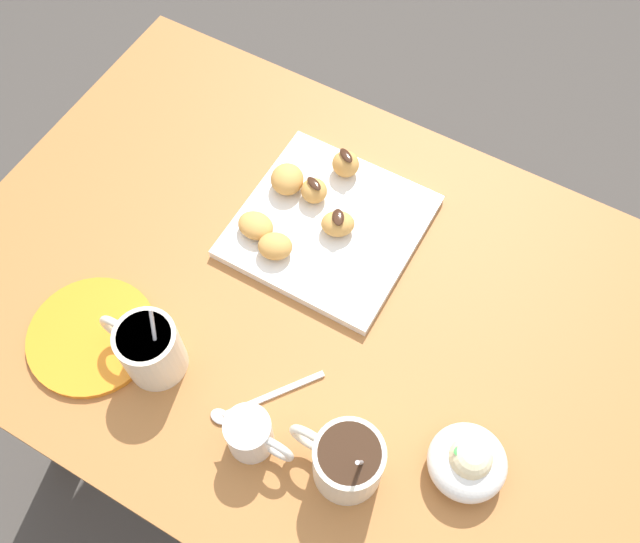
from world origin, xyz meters
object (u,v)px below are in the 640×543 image
Objects in this scene: beignet_4 at (256,226)px; coffee_mug_cream_right at (149,348)px; dining_table at (320,339)px; beignet_2 at (275,246)px; beignet_3 at (338,224)px; ice_cream_bowl at (468,461)px; coffee_mug_cream_left at (347,460)px; cream_pitcher_white at (250,434)px; saucer_orange_left at (92,336)px; beignet_1 at (346,164)px; beignet_0 at (314,191)px; beignet_5 at (287,179)px; pastry_plate_square at (329,226)px.

coffee_mug_cream_right is at bearing 87.11° from beignet_4.
dining_table is 21.58× the size of beignet_2.
beignet_2 is at bearing 158.98° from beignet_4.
beignet_3 is (-0.06, -0.08, 0.00)m from beignet_2.
coffee_mug_cream_left is at bearing 30.57° from ice_cream_bowl.
beignet_2 is at bearing -64.99° from cream_pitcher_white.
saucer_orange_left is at bearing 66.15° from beignet_4.
beignet_1 is 0.78× the size of beignet_4.
saucer_orange_left is at bearing 65.79° from beignet_0.
beignet_3 is (0.03, -0.11, 0.17)m from dining_table.
cream_pitcher_white is 1.92× the size of beignet_5.
coffee_mug_cream_left is 0.35m from beignet_3.
beignet_3 is (-0.12, -0.30, -0.02)m from coffee_mug_cream_right.
pastry_plate_square is 5.24× the size of beignet_3.
beignet_5 is at bearing -89.53° from beignet_4.
coffee_mug_cream_right reaches higher than ice_cream_bowl.
beignet_0 is at bearing -34.95° from pastry_plate_square.
beignet_5 reaches higher than beignet_3.
ice_cream_bowl is at bearing 144.83° from beignet_0.
beignet_4 is (0.06, 0.16, -0.01)m from beignet_1.
beignet_2 is (0.00, 0.11, -0.00)m from beignet_0.
dining_table is 4.18× the size of pastry_plate_square.
ice_cream_bowl is at bearing -170.21° from saucer_orange_left.
beignet_5 is (-0.11, -0.35, 0.03)m from saucer_orange_left.
cream_pitcher_white is 0.38m from beignet_0.
coffee_mug_cream_right is at bearing 88.04° from beignet_5.
pastry_plate_square is 6.08× the size of beignet_1.
beignet_4 is at bearing -113.85° from saucer_orange_left.
beignet_0 reaches higher than saucer_orange_left.
beignet_1 is at bearing -100.65° from coffee_mug_cream_right.
ice_cream_bowl reaches higher than beignet_3.
ice_cream_bowl is (-0.25, -0.11, -0.01)m from cream_pitcher_white.
pastry_plate_square is 0.11m from beignet_4.
beignet_2 reaches higher than beignet_4.
beignet_1 is at bearing -112.93° from saucer_orange_left.
coffee_mug_cream_left is 0.30m from coffee_mug_cream_right.
beignet_2 is at bearing -43.11° from coffee_mug_cream_left.
beignet_2 is (0.04, 0.08, 0.02)m from pastry_plate_square.
coffee_mug_cream_left is 0.37m from beignet_4.
dining_table is at bearing 134.26° from beignet_5.
saucer_orange_left is (0.20, 0.32, -0.00)m from pastry_plate_square.
beignet_2 is at bearing -104.12° from coffee_mug_cream_right.
dining_table is 0.26m from beignet_5.
beignet_0 is 0.11m from beignet_4.
beignet_1 reaches higher than beignet_5.
dining_table is at bearing -52.75° from coffee_mug_cream_left.
beignet_2 reaches higher than saucer_orange_left.
pastry_plate_square is at bearing -118.20° from beignet_2.
beignet_2 is 0.92× the size of beignet_4.
beignet_1 is at bearing -75.57° from pastry_plate_square.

